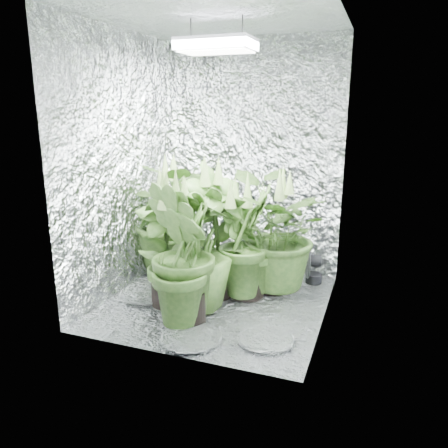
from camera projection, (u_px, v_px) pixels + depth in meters
ground at (217, 301)px, 3.33m from camera, size 1.60×1.60×0.00m
walls at (217, 171)px, 3.08m from camera, size 1.62×1.62×2.00m
ceiling at (216, 16)px, 2.82m from camera, size 1.60×1.60×0.01m
grow_lamp at (216, 45)px, 2.86m from camera, size 0.50×0.30×0.22m
plant_a at (174, 217)px, 3.77m from camera, size 1.02×1.02×1.07m
plant_b at (216, 233)px, 3.30m from camera, size 0.73×0.73×1.10m
plant_c at (247, 243)px, 3.32m from camera, size 0.60×0.60×0.95m
plant_d at (197, 250)px, 3.09m from camera, size 0.66×0.66×0.99m
plant_e at (274, 234)px, 3.41m from camera, size 0.98×0.98×1.00m
plant_f at (167, 243)px, 3.16m from camera, size 0.59×0.59×1.03m
plant_g at (184, 256)px, 2.85m from camera, size 0.74×0.74×1.07m
circulation_fan at (311, 266)px, 3.65m from camera, size 0.17×0.30×0.35m
plant_label at (191, 286)px, 2.86m from camera, size 0.05×0.03×0.07m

